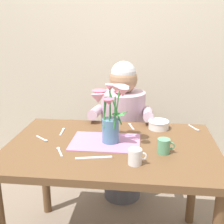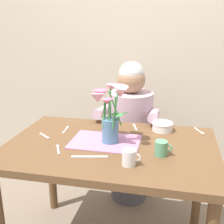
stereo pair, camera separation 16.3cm
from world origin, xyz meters
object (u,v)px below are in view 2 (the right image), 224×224
(coffee_cup, at_px, (129,158))
(seated_person, at_px, (130,134))
(dinner_knife, at_px, (90,157))
(tea_cup, at_px, (161,148))
(ceramic_bowl, at_px, (163,126))
(flower_vase, at_px, (110,112))

(coffee_cup, bearing_deg, seated_person, 98.38)
(seated_person, relative_size, coffee_cup, 12.20)
(dinner_knife, xyz_separation_m, coffee_cup, (0.21, -0.04, 0.04))
(tea_cup, bearing_deg, ceramic_bowl, 91.90)
(flower_vase, distance_m, tea_cup, 0.35)
(flower_vase, height_order, tea_cup, flower_vase)
(flower_vase, height_order, dinner_knife, flower_vase)
(flower_vase, relative_size, dinner_knife, 1.82)
(coffee_cup, bearing_deg, tea_cup, 44.00)
(dinner_knife, distance_m, coffee_cup, 0.22)
(tea_cup, bearing_deg, flower_vase, 159.63)
(coffee_cup, bearing_deg, flower_vase, 121.25)
(flower_vase, xyz_separation_m, tea_cup, (0.30, -0.11, -0.15))
(flower_vase, bearing_deg, dinner_knife, -105.71)
(ceramic_bowl, height_order, tea_cup, tea_cup)
(seated_person, bearing_deg, flower_vase, -88.55)
(seated_person, height_order, tea_cup, seated_person)
(flower_vase, relative_size, tea_cup, 3.71)
(dinner_knife, relative_size, tea_cup, 2.04)
(seated_person, height_order, dinner_knife, seated_person)
(flower_vase, xyz_separation_m, coffee_cup, (0.15, -0.25, -0.15))
(coffee_cup, bearing_deg, ceramic_bowl, 75.15)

